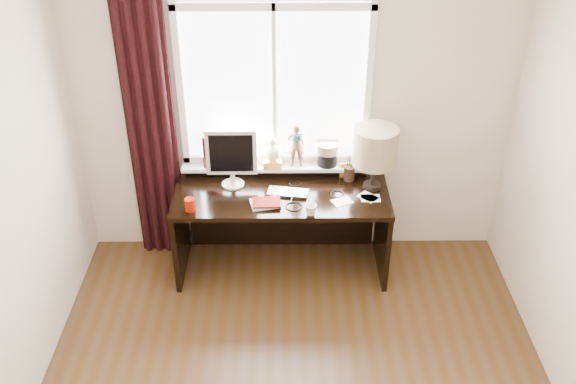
{
  "coord_description": "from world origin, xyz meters",
  "views": [
    {
      "loc": [
        -0.07,
        -2.63,
        3.47
      ],
      "look_at": [
        -0.05,
        1.25,
        1.0
      ],
      "focal_mm": 40.0,
      "sensor_mm": 36.0,
      "label": 1
    }
  ],
  "objects_px": {
    "laptop": "(288,192)",
    "desk": "(282,212)",
    "table_lamp": "(375,147)",
    "red_cup": "(190,205)",
    "mug": "(311,209)",
    "monitor": "(231,155)"
  },
  "relations": [
    {
      "from": "mug",
      "to": "desk",
      "type": "relative_size",
      "value": 0.05
    },
    {
      "from": "laptop",
      "to": "red_cup",
      "type": "height_order",
      "value": "red_cup"
    },
    {
      "from": "red_cup",
      "to": "monitor",
      "type": "distance_m",
      "value": 0.52
    },
    {
      "from": "laptop",
      "to": "mug",
      "type": "bearing_deg",
      "value": -49.55
    },
    {
      "from": "laptop",
      "to": "red_cup",
      "type": "bearing_deg",
      "value": -152.7
    },
    {
      "from": "table_lamp",
      "to": "desk",
      "type": "bearing_deg",
      "value": 178.84
    },
    {
      "from": "laptop",
      "to": "table_lamp",
      "type": "height_order",
      "value": "table_lamp"
    },
    {
      "from": "mug",
      "to": "red_cup",
      "type": "height_order",
      "value": "red_cup"
    },
    {
      "from": "red_cup",
      "to": "monitor",
      "type": "height_order",
      "value": "monitor"
    },
    {
      "from": "mug",
      "to": "red_cup",
      "type": "xyz_separation_m",
      "value": [
        -0.91,
        0.06,
        0.01
      ]
    },
    {
      "from": "desk",
      "to": "table_lamp",
      "type": "relative_size",
      "value": 3.27
    },
    {
      "from": "table_lamp",
      "to": "red_cup",
      "type": "bearing_deg",
      "value": -167.21
    },
    {
      "from": "mug",
      "to": "monitor",
      "type": "relative_size",
      "value": 0.18
    },
    {
      "from": "laptop",
      "to": "monitor",
      "type": "height_order",
      "value": "monitor"
    },
    {
      "from": "mug",
      "to": "monitor",
      "type": "xyz_separation_m",
      "value": [
        -0.61,
        0.42,
        0.23
      ]
    },
    {
      "from": "mug",
      "to": "desk",
      "type": "bearing_deg",
      "value": 119.05
    },
    {
      "from": "red_cup",
      "to": "desk",
      "type": "bearing_deg",
      "value": 25.96
    },
    {
      "from": "laptop",
      "to": "mug",
      "type": "relative_size",
      "value": 3.53
    },
    {
      "from": "mug",
      "to": "red_cup",
      "type": "distance_m",
      "value": 0.91
    },
    {
      "from": "laptop",
      "to": "desk",
      "type": "xyz_separation_m",
      "value": [
        -0.05,
        0.11,
        -0.26
      ]
    },
    {
      "from": "red_cup",
      "to": "table_lamp",
      "type": "bearing_deg",
      "value": 12.79
    },
    {
      "from": "mug",
      "to": "monitor",
      "type": "distance_m",
      "value": 0.78
    }
  ]
}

